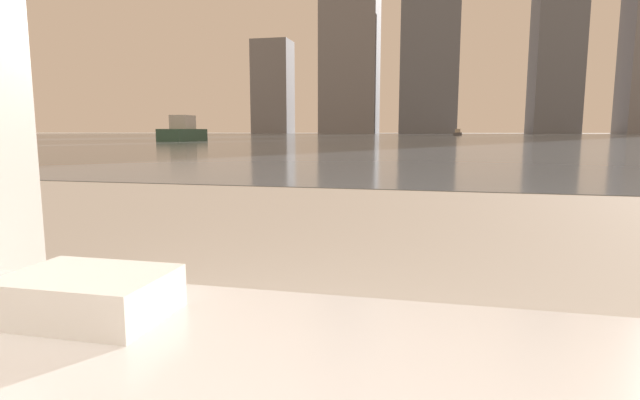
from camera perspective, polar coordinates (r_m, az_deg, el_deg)
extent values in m
cube|color=white|center=(1.00, -24.83, -10.92)|extent=(0.28, 0.20, 0.04)
cube|color=white|center=(0.99, -24.97, -8.73)|extent=(0.28, 0.20, 0.04)
cube|color=slate|center=(61.90, 12.55, 7.05)|extent=(180.00, 110.00, 0.01)
cube|color=#335647|center=(39.04, -15.36, 7.18)|extent=(2.03, 5.18, 0.89)
cube|color=silver|center=(39.04, -15.42, 8.58)|extent=(1.38, 1.98, 1.02)
cube|color=#4C4C51|center=(76.70, 15.45, 7.28)|extent=(1.34, 2.74, 0.46)
cube|color=#B2A893|center=(76.70, 15.47, 7.65)|extent=(0.81, 1.08, 0.52)
cube|color=slate|center=(124.58, -5.41, 12.67)|extent=(9.02, 7.26, 22.11)
cube|color=slate|center=(118.69, 12.42, 14.39)|extent=(12.42, 13.14, 28.83)
cube|color=slate|center=(123.17, 25.68, 19.39)|extent=(9.35, 11.13, 53.48)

